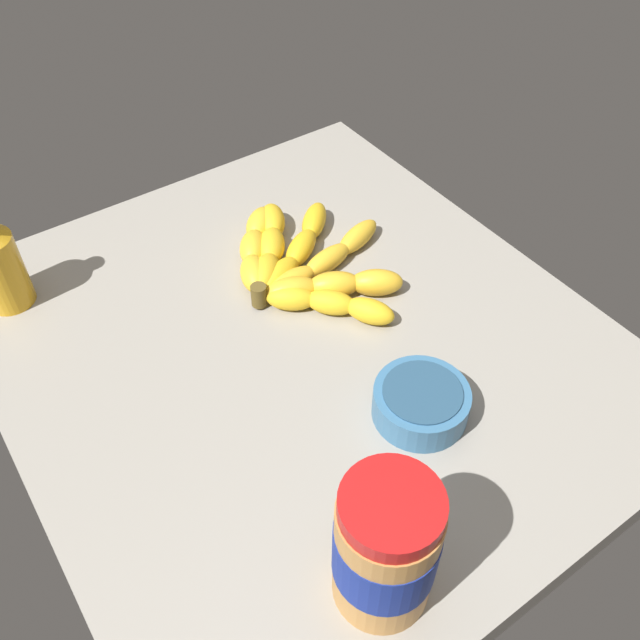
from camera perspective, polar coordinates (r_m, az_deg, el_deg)
name	(u,v)px	position (r cm, az deg, el deg)	size (l,w,h in cm)	color
ground_plane	(300,351)	(85.22, -1.68, -2.61)	(75.98, 67.75, 4.48)	gray
banana_bunch	(299,263)	(90.95, -1.77, 4.73)	(29.07, 22.99, 3.65)	yellow
peanut_butter_jar	(386,548)	(60.37, 5.43, -18.24)	(8.90, 8.90, 15.37)	#BF8442
small_bowl	(421,402)	(75.73, 8.32, -6.72)	(10.48, 10.48, 3.95)	teal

